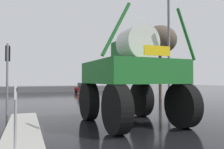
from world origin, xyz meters
TOP-DOWN VIEW (x-y plane):
  - ground_plane at (0.00, 18.00)m, footprint 120.00×120.00m
  - median_island at (-3.41, 7.11)m, footprint 1.19×7.68m
  - lane_arrow_sign at (-3.54, 4.15)m, footprint 0.07×0.60m
  - oversize_sprayer at (1.04, 7.12)m, footprint 4.10×5.17m
  - sedan_ahead at (4.39, 29.06)m, footprint 2.31×4.29m
  - traffic_signal_near_left at (-4.28, 11.72)m, footprint 0.24×0.54m
  - traffic_signal_near_right at (4.08, 11.72)m, footprint 0.24×0.54m
  - streetlight_near_right at (6.46, 11.95)m, footprint 1.56×0.24m
  - bare_tree_right at (9.16, 17.46)m, footprint 3.34×3.34m
  - roadside_barrier at (0.00, 35.09)m, footprint 25.61×0.24m

SIDE VIEW (x-z plane):
  - ground_plane at x=0.00m, z-range 0.00..0.00m
  - median_island at x=-3.41m, z-range 0.00..0.15m
  - roadside_barrier at x=0.00m, z-range 0.00..0.90m
  - sedan_ahead at x=4.39m, z-range -0.05..1.47m
  - lane_arrow_sign at x=-3.54m, z-range 0.48..2.22m
  - oversize_sprayer at x=1.04m, z-range -0.30..4.45m
  - traffic_signal_near_left at x=-4.28m, z-range 0.89..4.79m
  - traffic_signal_near_right at x=4.08m, z-range 0.93..4.99m
  - streetlight_near_right at x=6.46m, z-range 0.42..9.25m
  - bare_tree_right at x=9.16m, z-range 2.21..9.57m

